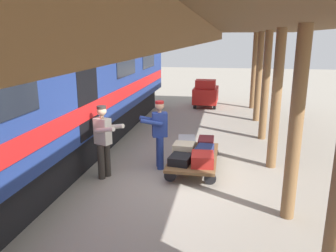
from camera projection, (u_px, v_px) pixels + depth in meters
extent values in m
plane|color=gray|center=(185.00, 181.00, 7.66)|extent=(60.00, 60.00, 0.00)
cylinder|color=brown|center=(254.00, 71.00, 15.18)|extent=(0.24, 0.24, 3.40)
cylinder|color=brown|center=(259.00, 77.00, 12.81)|extent=(0.24, 0.24, 3.40)
cylinder|color=brown|center=(265.00, 86.00, 10.44)|extent=(0.24, 0.24, 3.40)
cylinder|color=brown|center=(276.00, 101.00, 8.07)|extent=(0.24, 0.24, 3.40)
cylinder|color=brown|center=(296.00, 127.00, 5.70)|extent=(0.24, 0.24, 3.40)
cube|color=brown|center=(292.00, 21.00, 6.43)|extent=(3.20, 18.23, 0.16)
cube|color=brown|center=(211.00, 34.00, 6.75)|extent=(0.08, 18.23, 0.30)
cube|color=navy|center=(25.00, 75.00, 7.69)|extent=(3.00, 17.03, 2.90)
cube|color=black|center=(34.00, 153.00, 8.17)|extent=(2.55, 16.18, 0.90)
cube|color=#99999E|center=(18.00, 3.00, 7.29)|extent=(2.76, 16.69, 0.20)
cube|color=red|center=(89.00, 111.00, 7.64)|extent=(0.03, 16.69, 0.36)
cube|color=black|center=(149.00, 57.00, 13.08)|extent=(0.02, 1.87, 0.84)
cube|color=black|center=(126.00, 62.00, 10.25)|extent=(0.02, 1.87, 0.84)
cube|color=black|center=(86.00, 94.00, 7.55)|extent=(0.12, 1.10, 2.00)
cube|color=brown|center=(194.00, 157.00, 8.31)|extent=(1.13, 2.20, 0.07)
cylinder|color=black|center=(210.00, 179.00, 7.44)|extent=(0.27, 0.05, 0.27)
cylinder|color=black|center=(170.00, 176.00, 7.59)|extent=(0.27, 0.05, 0.27)
cylinder|color=black|center=(214.00, 153.00, 9.11)|extent=(0.27, 0.05, 0.27)
cylinder|color=black|center=(181.00, 151.00, 9.27)|extent=(0.27, 0.05, 0.27)
cube|color=black|center=(180.00, 160.00, 7.74)|extent=(0.54, 0.61, 0.20)
cube|color=beige|center=(184.00, 149.00, 8.31)|extent=(0.52, 0.51, 0.30)
cube|color=#AD231E|center=(202.00, 159.00, 7.65)|extent=(0.54, 0.64, 0.27)
cube|color=navy|center=(204.00, 151.00, 8.23)|extent=(0.46, 0.62, 0.25)
cube|color=#9EA0A5|center=(187.00, 142.00, 8.88)|extent=(0.52, 0.67, 0.27)
cube|color=maroon|center=(206.00, 143.00, 8.80)|extent=(0.41, 0.63, 0.28)
cylinder|color=navy|center=(159.00, 151.00, 8.44)|extent=(0.16, 0.16, 0.82)
cylinder|color=navy|center=(160.00, 153.00, 8.25)|extent=(0.16, 0.16, 0.82)
cube|color=navy|center=(160.00, 125.00, 8.16)|extent=(0.41, 0.32, 0.60)
cylinder|color=tan|center=(160.00, 111.00, 8.08)|extent=(0.09, 0.09, 0.06)
sphere|color=tan|center=(160.00, 106.00, 8.04)|extent=(0.22, 0.22, 0.22)
cylinder|color=#A51919|center=(160.00, 102.00, 8.02)|extent=(0.21, 0.21, 0.06)
cylinder|color=navy|center=(150.00, 119.00, 8.26)|extent=(0.53, 0.26, 0.21)
cylinder|color=navy|center=(151.00, 122.00, 7.95)|extent=(0.53, 0.26, 0.21)
cylinder|color=#332D28|center=(101.00, 162.00, 7.68)|extent=(0.16, 0.16, 0.82)
cylinder|color=#332D28|center=(107.00, 159.00, 7.85)|extent=(0.16, 0.16, 0.82)
cube|color=silver|center=(103.00, 131.00, 7.58)|extent=(0.42, 0.34, 0.60)
cylinder|color=tan|center=(102.00, 117.00, 7.50)|extent=(0.09, 0.09, 0.06)
sphere|color=tan|center=(102.00, 111.00, 7.46)|extent=(0.22, 0.22, 0.22)
cylinder|color=#332D28|center=(101.00, 107.00, 7.44)|extent=(0.21, 0.21, 0.06)
cylinder|color=silver|center=(105.00, 130.00, 7.31)|extent=(0.53, 0.29, 0.21)
cylinder|color=silver|center=(114.00, 127.00, 7.58)|extent=(0.53, 0.29, 0.21)
cube|color=#B21E19|center=(206.00, 95.00, 15.84)|extent=(1.14, 1.72, 0.70)
cube|color=#B21E19|center=(206.00, 85.00, 15.37)|extent=(0.91, 0.72, 0.50)
cylinder|color=black|center=(215.00, 105.00, 15.28)|extent=(0.12, 0.40, 0.40)
cylinder|color=black|center=(195.00, 104.00, 15.43)|extent=(0.12, 0.40, 0.40)
cylinder|color=black|center=(216.00, 100.00, 16.42)|extent=(0.12, 0.40, 0.40)
cylinder|color=black|center=(197.00, 100.00, 16.57)|extent=(0.12, 0.40, 0.40)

